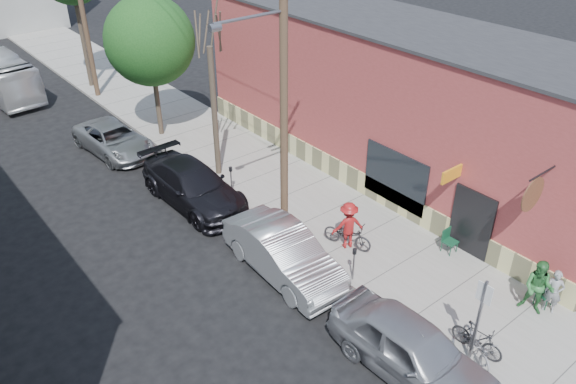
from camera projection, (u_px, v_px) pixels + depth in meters
ground at (311, 320)px, 17.20m from camera, size 120.00×120.00×0.00m
sidewalk at (226, 152)px, 26.76m from camera, size 4.50×58.00×0.15m
cafe_building at (394, 102)px, 23.67m from camera, size 6.60×20.20×6.61m
sign_post at (479, 314)px, 14.84m from camera, size 0.07×0.45×2.80m
parking_meter_near at (354, 259)px, 18.21m from camera, size 0.14×0.14×1.24m
parking_meter_far at (231, 176)px, 22.91m from camera, size 0.14×0.14×1.24m
utility_pole_near at (282, 96)px, 18.56m from camera, size 3.57×0.28×10.00m
utility_pole_far at (81, 4)px, 30.17m from camera, size 1.80×0.28×10.00m
tree_bare at (214, 113)px, 23.40m from camera, size 0.24×0.24×5.66m
tree_leafy_mid at (150, 41)px, 25.93m from camera, size 4.18×4.18×6.80m
patio_chair_a at (450, 241)px, 19.71m from camera, size 0.51×0.51×0.88m
patio_chair_b at (545, 293)px, 17.38m from camera, size 0.62×0.62×0.88m
patron_grey at (554, 292)px, 17.00m from camera, size 0.55×0.64×1.49m
patron_green at (538, 288)px, 16.88m from camera, size 0.93×1.06×1.85m
cyclist at (348, 225)px, 19.76m from camera, size 1.33×1.09×1.80m
cyclist_bike at (348, 235)px, 19.97m from camera, size 1.23×1.95×0.97m
parked_bike_a at (477, 339)px, 15.70m from camera, size 0.59×1.60×0.94m
parked_bike_b at (477, 345)px, 15.53m from camera, size 1.43×1.78×0.91m
car_0 at (412, 350)px, 15.06m from camera, size 2.17×5.04×1.70m
car_1 at (284, 253)px, 18.73m from camera, size 1.95×5.13×1.67m
car_2 at (193, 185)px, 22.60m from camera, size 2.41×5.62×1.62m
car_3 at (114, 140)px, 26.54m from camera, size 2.63×5.00×1.34m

